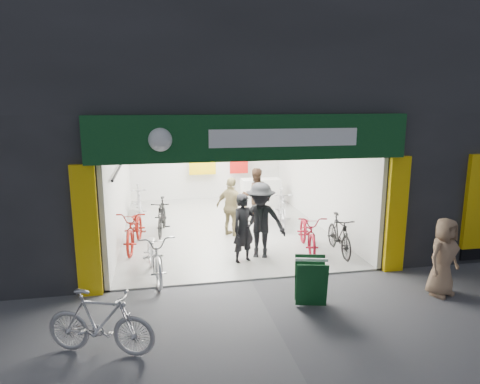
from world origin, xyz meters
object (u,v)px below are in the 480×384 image
object	(u,v)px
sandwich_board	(311,280)
parked_bike	(100,322)
bike_right_front	(339,235)
bike_left_front	(155,254)
pedestrian_near	(443,257)

from	to	relation	value
sandwich_board	parked_bike	bearing A→B (deg)	-151.63
bike_right_front	sandwich_board	bearing A→B (deg)	-119.24
bike_left_front	pedestrian_near	distance (m)	5.87
parked_bike	sandwich_board	xyz separation A→B (m)	(3.65, 0.91, -0.02)
bike_right_front	sandwich_board	distance (m)	2.96
pedestrian_near	bike_left_front	bearing A→B (deg)	139.29
bike_left_front	bike_right_front	xyz separation A→B (m)	(4.50, 0.58, -0.03)
bike_right_front	parked_bike	distance (m)	6.28
parked_bike	pedestrian_near	xyz separation A→B (m)	(6.32, 0.83, 0.27)
pedestrian_near	sandwich_board	xyz separation A→B (m)	(-2.67, 0.09, -0.30)
bike_right_front	pedestrian_near	bearing A→B (deg)	-63.44
bike_left_front	sandwich_board	world-z (taller)	bike_left_front
parked_bike	bike_right_front	bearing A→B (deg)	-37.78
parked_bike	pedestrian_near	world-z (taller)	pedestrian_near
sandwich_board	bike_right_front	bearing A→B (deg)	70.45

